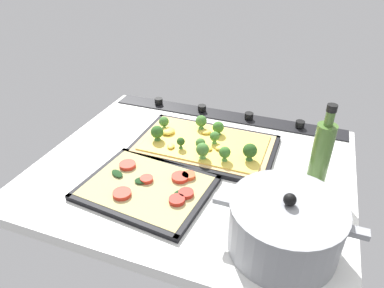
{
  "coord_description": "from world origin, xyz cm",
  "views": [
    {
      "loc": [
        -25.87,
        71.19,
        54.05
      ],
      "look_at": [
        1.51,
        -2.62,
        4.81
      ],
      "focal_mm": 32.53,
      "sensor_mm": 36.0,
      "label": 1
    }
  ],
  "objects_px": {
    "oil_bottle": "(322,152)",
    "baking_tray_front": "(205,147)",
    "baking_tray_back": "(146,189)",
    "broccoli_pizza": "(204,142)",
    "veggie_pizza_back": "(148,186)",
    "cooking_pot": "(285,226)"
  },
  "relations": [
    {
      "from": "baking_tray_back",
      "to": "broccoli_pizza",
      "type": "bearing_deg",
      "value": -107.02
    },
    {
      "from": "oil_bottle",
      "to": "cooking_pot",
      "type": "bearing_deg",
      "value": 78.37
    },
    {
      "from": "broccoli_pizza",
      "to": "veggie_pizza_back",
      "type": "xyz_separation_m",
      "value": [
        0.07,
        0.22,
        -0.01
      ]
    },
    {
      "from": "broccoli_pizza",
      "to": "baking_tray_back",
      "type": "height_order",
      "value": "broccoli_pizza"
    },
    {
      "from": "broccoli_pizza",
      "to": "cooking_pot",
      "type": "height_order",
      "value": "cooking_pot"
    },
    {
      "from": "baking_tray_front",
      "to": "cooking_pot",
      "type": "xyz_separation_m",
      "value": [
        -0.26,
        0.29,
        0.05
      ]
    },
    {
      "from": "baking_tray_front",
      "to": "baking_tray_back",
      "type": "xyz_separation_m",
      "value": [
        0.07,
        0.23,
        0.0
      ]
    },
    {
      "from": "baking_tray_back",
      "to": "cooking_pot",
      "type": "bearing_deg",
      "value": 168.86
    },
    {
      "from": "baking_tray_front",
      "to": "baking_tray_back",
      "type": "height_order",
      "value": "same"
    },
    {
      "from": "oil_bottle",
      "to": "baking_tray_back",
      "type": "bearing_deg",
      "value": 24.89
    },
    {
      "from": "cooking_pot",
      "to": "broccoli_pizza",
      "type": "bearing_deg",
      "value": -48.11
    },
    {
      "from": "baking_tray_front",
      "to": "veggie_pizza_back",
      "type": "relative_size",
      "value": 1.35
    },
    {
      "from": "baking_tray_front",
      "to": "oil_bottle",
      "type": "bearing_deg",
      "value": 170.24
    },
    {
      "from": "oil_bottle",
      "to": "baking_tray_front",
      "type": "bearing_deg",
      "value": -9.76
    },
    {
      "from": "veggie_pizza_back",
      "to": "oil_bottle",
      "type": "xyz_separation_m",
      "value": [
        -0.38,
        -0.17,
        0.08
      ]
    },
    {
      "from": "broccoli_pizza",
      "to": "veggie_pizza_back",
      "type": "bearing_deg",
      "value": 73.61
    },
    {
      "from": "baking_tray_back",
      "to": "oil_bottle",
      "type": "xyz_separation_m",
      "value": [
        -0.38,
        -0.18,
        0.08
      ]
    },
    {
      "from": "baking_tray_back",
      "to": "cooking_pot",
      "type": "xyz_separation_m",
      "value": [
        -0.33,
        0.07,
        0.05
      ]
    },
    {
      "from": "baking_tray_front",
      "to": "broccoli_pizza",
      "type": "relative_size",
      "value": 1.07
    },
    {
      "from": "cooking_pot",
      "to": "baking_tray_front",
      "type": "bearing_deg",
      "value": -48.68
    },
    {
      "from": "baking_tray_back",
      "to": "veggie_pizza_back",
      "type": "bearing_deg",
      "value": -140.53
    },
    {
      "from": "baking_tray_back",
      "to": "cooking_pot",
      "type": "height_order",
      "value": "cooking_pot"
    }
  ]
}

